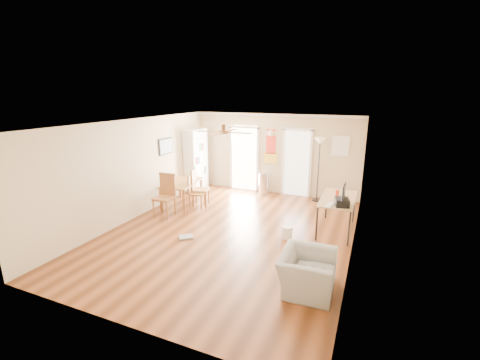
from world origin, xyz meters
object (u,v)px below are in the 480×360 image
at_px(dining_table, 182,193).
at_px(printer, 342,202).
at_px(wastebasket_a, 287,232).
at_px(bookshelf, 196,160).
at_px(wastebasket_b, 302,258).
at_px(torchiere_lamp, 318,170).
at_px(dining_chair_right_a, 201,188).
at_px(armchair, 307,272).
at_px(dining_chair_near, 164,196).
at_px(dining_chair_right_b, 197,192).
at_px(trash_can, 264,184).
at_px(computer_desk, 337,214).

distance_m(dining_table, printer, 4.69).
bearing_deg(wastebasket_a, bookshelf, 146.76).
bearing_deg(wastebasket_a, wastebasket_b, -61.70).
bearing_deg(torchiere_lamp, wastebasket_a, -93.08).
xyz_separation_m(dining_chair_right_a, torchiere_lamp, (3.09, 1.76, 0.44)).
relative_size(torchiere_lamp, wastebasket_b, 6.58).
xyz_separation_m(bookshelf, armchair, (4.67, -4.35, -0.71)).
bearing_deg(wastebasket_b, dining_chair_right_a, 147.16).
bearing_deg(wastebasket_b, dining_chair_near, 164.23).
distance_m(bookshelf, dining_chair_right_b, 1.89).
distance_m(trash_can, armchair, 5.37).
bearing_deg(wastebasket_a, armchair, -65.91).
height_order(dining_chair_right_a, printer, dining_chair_right_a).
height_order(bookshelf, wastebasket_b, bookshelf).
xyz_separation_m(dining_chair_right_b, printer, (4.05, -0.64, 0.43)).
distance_m(dining_table, wastebasket_a, 3.64).
xyz_separation_m(bookshelf, wastebasket_a, (3.85, -2.53, -0.90)).
relative_size(dining_chair_right_a, trash_can, 1.55).
xyz_separation_m(trash_can, computer_desk, (2.56, -2.12, 0.06)).
bearing_deg(dining_chair_right_b, wastebasket_b, -132.60).
xyz_separation_m(printer, armchair, (-0.30, -2.17, -0.59)).
xyz_separation_m(dining_table, armchair, (4.30, -2.86, -0.02)).
bearing_deg(trash_can, torchiere_lamp, -0.97).
bearing_deg(wastebasket_a, computer_desk, 41.39).
relative_size(dining_chair_right_b, armchair, 0.96).
bearing_deg(printer, torchiere_lamp, 96.60).
bearing_deg(dining_chair_right_b, dining_table, 71.62).
bearing_deg(printer, dining_chair_near, 170.04).
height_order(dining_table, printer, printer).
relative_size(bookshelf, wastebasket_a, 7.32).
xyz_separation_m(computer_desk, printer, (0.14, -0.53, 0.50)).
bearing_deg(dining_table, bookshelf, 104.02).
bearing_deg(wastebasket_b, dining_chair_right_b, 149.71).
relative_size(printer, armchair, 0.33).
bearing_deg(dining_chair_right_a, dining_chair_right_b, 164.44).
bearing_deg(torchiere_lamp, armchair, -82.15).
xyz_separation_m(dining_chair_right_b, torchiere_lamp, (3.09, 1.97, 0.50)).
bearing_deg(dining_chair_near, dining_table, 91.20).
bearing_deg(dining_chair_right_a, dining_table, 90.32).
bearing_deg(dining_chair_right_b, trash_can, -46.34).
xyz_separation_m(dining_chair_near, torchiere_lamp, (3.57, 2.90, 0.41)).
bearing_deg(computer_desk, dining_chair_right_b, 178.34).
distance_m(torchiere_lamp, printer, 2.78).
relative_size(dining_table, trash_can, 1.99).
distance_m(dining_chair_right_b, computer_desk, 3.92).
height_order(dining_table, trash_can, trash_can).
relative_size(dining_chair_right_b, wastebasket_b, 3.25).
relative_size(wastebasket_b, armchair, 0.30).
distance_m(printer, armchair, 2.26).
bearing_deg(computer_desk, dining_chair_near, -169.54).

